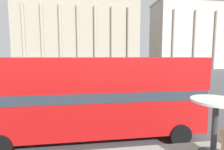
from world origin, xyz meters
TOP-DOWN VIEW (x-y plane):
  - double_decker_bus at (0.22, 6.46)m, footprint 10.84×2.75m
  - cafe_dining_table at (1.47, -0.35)m, footprint 0.60×0.60m
  - plaza_building_left at (-2.61, 54.50)m, footprint 35.77×15.56m
  - plaza_building_right at (40.70, 55.75)m, footprint 36.20×12.77m
  - traffic_light_near at (1.70, 10.49)m, footprint 0.42×0.24m
  - traffic_light_mid at (6.32, 17.31)m, footprint 0.42×0.24m
  - car_maroon at (2.62, 28.41)m, footprint 4.20×1.93m
  - pedestrian_white at (1.85, 26.29)m, footprint 0.32×0.32m
  - pedestrian_grey at (2.04, 14.56)m, footprint 0.32×0.32m

SIDE VIEW (x-z plane):
  - car_maroon at x=2.62m, z-range 0.02..1.37m
  - pedestrian_grey at x=2.04m, z-range 0.13..1.87m
  - pedestrian_white at x=1.85m, z-range 0.14..1.95m
  - double_decker_bus at x=0.22m, z-range 0.25..4.48m
  - traffic_light_near at x=1.70m, z-range 0.58..4.39m
  - traffic_light_mid at x=6.32m, z-range 0.60..4.61m
  - cafe_dining_table at x=1.47m, z-range 3.21..3.94m
  - plaza_building_left at x=-2.61m, z-range 0.00..21.51m
  - plaza_building_right at x=40.70m, z-range 0.00..22.34m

